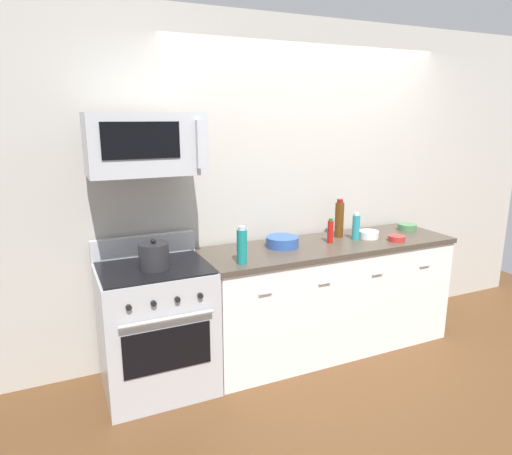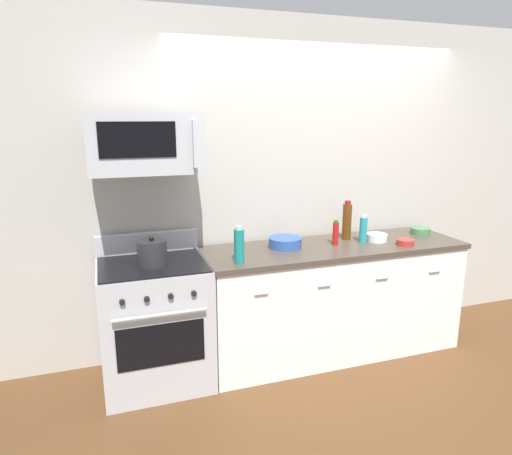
# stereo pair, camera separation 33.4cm
# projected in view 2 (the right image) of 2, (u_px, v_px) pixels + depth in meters

# --- Properties ---
(ground_plane) EXTENTS (6.26, 6.26, 0.00)m
(ground_plane) POSITION_uv_depth(u_px,v_px,m) (330.00, 349.00, 3.89)
(ground_plane) COLOR brown
(back_wall) EXTENTS (5.22, 0.10, 2.70)m
(back_wall) POSITION_uv_depth(u_px,v_px,m) (314.00, 185.00, 3.94)
(back_wall) COLOR #B7B2A8
(back_wall) RESTS_ON ground_plane
(counter_unit) EXTENTS (2.13, 0.66, 0.92)m
(counter_unit) POSITION_uv_depth(u_px,v_px,m) (332.00, 299.00, 3.78)
(counter_unit) COLOR white
(counter_unit) RESTS_ON ground_plane
(range_oven) EXTENTS (0.76, 0.69, 1.07)m
(range_oven) POSITION_uv_depth(u_px,v_px,m) (155.00, 322.00, 3.33)
(range_oven) COLOR #B7BABF
(range_oven) RESTS_ON ground_plane
(microwave) EXTENTS (0.74, 0.44, 0.40)m
(microwave) POSITION_uv_depth(u_px,v_px,m) (145.00, 143.00, 3.07)
(microwave) COLOR #B7BABF
(bottle_wine_amber) EXTENTS (0.08, 0.08, 0.33)m
(bottle_wine_amber) POSITION_uv_depth(u_px,v_px,m) (347.00, 221.00, 3.81)
(bottle_wine_amber) COLOR #59330F
(bottle_wine_amber) RESTS_ON countertop_slab
(bottle_sparkling_teal) EXTENTS (0.07, 0.07, 0.27)m
(bottle_sparkling_teal) POSITION_uv_depth(u_px,v_px,m) (239.00, 246.00, 3.20)
(bottle_sparkling_teal) COLOR #197F7A
(bottle_sparkling_teal) RESTS_ON countertop_slab
(bottle_dish_soap) EXTENTS (0.06, 0.06, 0.23)m
(bottle_dish_soap) POSITION_uv_depth(u_px,v_px,m) (363.00, 229.00, 3.73)
(bottle_dish_soap) COLOR teal
(bottle_dish_soap) RESTS_ON countertop_slab
(bottle_hot_sauce_red) EXTENTS (0.05, 0.05, 0.20)m
(bottle_hot_sauce_red) POSITION_uv_depth(u_px,v_px,m) (336.00, 233.00, 3.66)
(bottle_hot_sauce_red) COLOR #B21914
(bottle_hot_sauce_red) RESTS_ON countertop_slab
(bowl_green_glaze) EXTENTS (0.17, 0.17, 0.06)m
(bowl_green_glaze) POSITION_uv_depth(u_px,v_px,m) (420.00, 231.00, 4.01)
(bowl_green_glaze) COLOR #477A4C
(bowl_green_glaze) RESTS_ON countertop_slab
(bowl_blue_mixing) EXTENTS (0.26, 0.26, 0.08)m
(bowl_blue_mixing) POSITION_uv_depth(u_px,v_px,m) (285.00, 242.00, 3.60)
(bowl_blue_mixing) COLOR #2D519E
(bowl_blue_mixing) RESTS_ON countertop_slab
(bowl_red_small) EXTENTS (0.14, 0.14, 0.05)m
(bowl_red_small) POSITION_uv_depth(u_px,v_px,m) (405.00, 242.00, 3.67)
(bowl_red_small) COLOR #B72D28
(bowl_red_small) RESTS_ON countertop_slab
(bowl_white_ceramic) EXTENTS (0.17, 0.17, 0.06)m
(bowl_white_ceramic) POSITION_uv_depth(u_px,v_px,m) (377.00, 237.00, 3.78)
(bowl_white_ceramic) COLOR white
(bowl_white_ceramic) RESTS_ON countertop_slab
(stockpot) EXTENTS (0.20, 0.20, 0.21)m
(stockpot) POSITION_uv_depth(u_px,v_px,m) (152.00, 253.00, 3.15)
(stockpot) COLOR #262628
(stockpot) RESTS_ON range_oven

